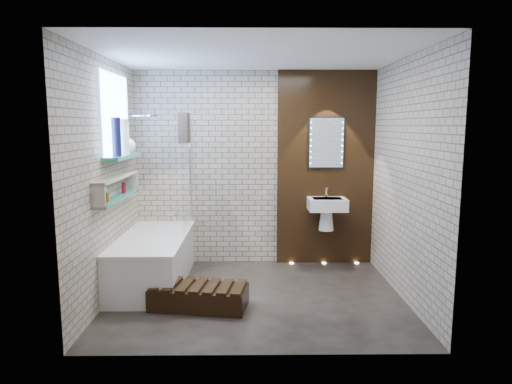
{
  "coord_description": "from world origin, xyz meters",
  "views": [
    {
      "loc": [
        -0.05,
        -4.8,
        1.88
      ],
      "look_at": [
        0.0,
        0.15,
        1.15
      ],
      "focal_mm": 31.76,
      "sensor_mm": 36.0,
      "label": 1
    }
  ],
  "objects_px": {
    "washbasin": "(327,209)",
    "led_mirror": "(326,143)",
    "bath_screen": "(187,173)",
    "walnut_step": "(199,297)",
    "bathtub": "(154,259)"
  },
  "relations": [
    {
      "from": "washbasin",
      "to": "led_mirror",
      "type": "xyz_separation_m",
      "value": [
        0.0,
        0.16,
        0.86
      ]
    },
    {
      "from": "bath_screen",
      "to": "walnut_step",
      "type": "bearing_deg",
      "value": -77.22
    },
    {
      "from": "bath_screen",
      "to": "washbasin",
      "type": "xyz_separation_m",
      "value": [
        1.82,
        0.18,
        -0.49
      ]
    },
    {
      "from": "bath_screen",
      "to": "bathtub",
      "type": "bearing_deg",
      "value": -128.9
    },
    {
      "from": "bathtub",
      "to": "washbasin",
      "type": "xyz_separation_m",
      "value": [
        2.17,
        0.62,
        0.5
      ]
    },
    {
      "from": "bath_screen",
      "to": "led_mirror",
      "type": "relative_size",
      "value": 2.0
    },
    {
      "from": "led_mirror",
      "to": "walnut_step",
      "type": "height_order",
      "value": "led_mirror"
    },
    {
      "from": "bathtub",
      "to": "walnut_step",
      "type": "bearing_deg",
      "value": -50.2
    },
    {
      "from": "washbasin",
      "to": "walnut_step",
      "type": "height_order",
      "value": "washbasin"
    },
    {
      "from": "led_mirror",
      "to": "walnut_step",
      "type": "relative_size",
      "value": 0.71
    },
    {
      "from": "bathtub",
      "to": "led_mirror",
      "type": "relative_size",
      "value": 2.49
    },
    {
      "from": "bathtub",
      "to": "walnut_step",
      "type": "height_order",
      "value": "bathtub"
    },
    {
      "from": "walnut_step",
      "to": "washbasin",
      "type": "bearing_deg",
      "value": 41.56
    },
    {
      "from": "led_mirror",
      "to": "washbasin",
      "type": "bearing_deg",
      "value": -90.0
    },
    {
      "from": "bath_screen",
      "to": "led_mirror",
      "type": "distance_m",
      "value": 1.89
    }
  ]
}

